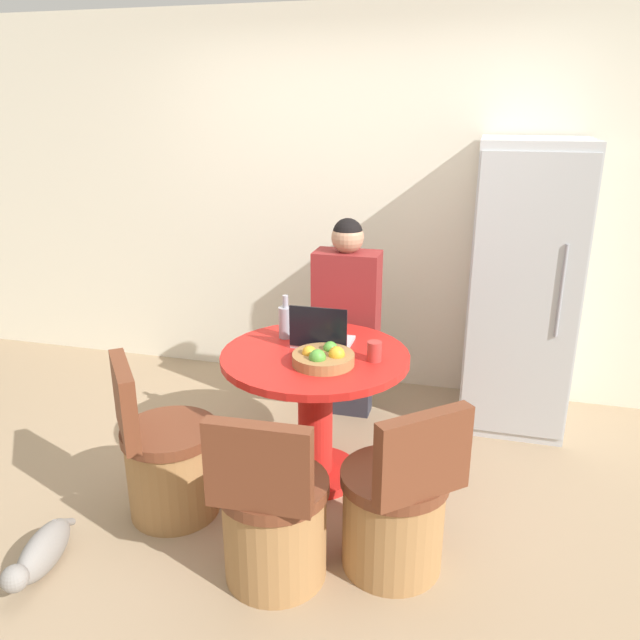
{
  "coord_description": "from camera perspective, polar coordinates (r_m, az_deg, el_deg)",
  "views": [
    {
      "loc": [
        0.84,
        -2.59,
        1.99
      ],
      "look_at": [
        0.04,
        0.42,
        0.9
      ],
      "focal_mm": 35.0,
      "sensor_mm": 36.0,
      "label": 1
    }
  ],
  "objects": [
    {
      "name": "ground_plane",
      "position": [
        3.37,
        -2.57,
        -16.81
      ],
      "size": [
        12.0,
        12.0,
        0.0
      ],
      "primitive_type": "plane",
      "color": "#9E8466"
    },
    {
      "name": "wall_back",
      "position": [
        4.43,
        3.85,
        10.35
      ],
      "size": [
        7.0,
        0.06,
        2.6
      ],
      "color": "silver",
      "rests_on": "ground_plane"
    },
    {
      "name": "refrigerator",
      "position": [
        4.07,
        17.97,
        2.8
      ],
      "size": [
        0.63,
        0.68,
        1.79
      ],
      "color": "silver",
      "rests_on": "ground_plane"
    },
    {
      "name": "dining_table",
      "position": [
        3.36,
        -0.44,
        -6.82
      ],
      "size": [
        0.99,
        0.99,
        0.75
      ],
      "color": "red",
      "rests_on": "ground_plane"
    },
    {
      "name": "chair_near_left_corner",
      "position": [
        3.28,
        -13.72,
        -12.55
      ],
      "size": [
        0.55,
        0.55,
        0.85
      ],
      "rotation": [
        0.0,
        0.0,
        2.24
      ],
      "color": "#9E7042",
      "rests_on": "ground_plane"
    },
    {
      "name": "chair_near_camera",
      "position": [
        2.82,
        -4.29,
        -17.92
      ],
      "size": [
        0.48,
        0.48,
        0.85
      ],
      "rotation": [
        0.0,
        0.0,
        -3.1
      ],
      "color": "#9E7042",
      "rests_on": "ground_plane"
    },
    {
      "name": "chair_near_right_corner",
      "position": [
        2.88,
        6.94,
        -17.05
      ],
      "size": [
        0.55,
        0.55,
        0.85
      ],
      "rotation": [
        0.0,
        0.0,
        -2.42
      ],
      "color": "#9E7042",
      "rests_on": "ground_plane"
    },
    {
      "name": "person_seated",
      "position": [
        3.92,
        2.58,
        0.59
      ],
      "size": [
        0.4,
        0.37,
        1.34
      ],
      "rotation": [
        0.0,
        0.0,
        3.14
      ],
      "color": "#2D2D38",
      "rests_on": "ground_plane"
    },
    {
      "name": "laptop",
      "position": [
        3.34,
        0.14,
        -1.56
      ],
      "size": [
        0.31,
        0.23,
        0.24
      ],
      "rotation": [
        0.0,
        0.0,
        3.14
      ],
      "color": "#B7B7BC",
      "rests_on": "dining_table"
    },
    {
      "name": "fruit_bowl",
      "position": [
        3.11,
        0.32,
        -3.46
      ],
      "size": [
        0.31,
        0.31,
        0.1
      ],
      "color": "olive",
      "rests_on": "dining_table"
    },
    {
      "name": "coffee_cup",
      "position": [
        3.16,
        4.99,
        -2.87
      ],
      "size": [
        0.07,
        0.07,
        0.1
      ],
      "color": "#B2332D",
      "rests_on": "dining_table"
    },
    {
      "name": "bottle",
      "position": [
        3.45,
        -3.15,
        -0.11
      ],
      "size": [
        0.08,
        0.08,
        0.24
      ],
      "color": "#9999A3",
      "rests_on": "dining_table"
    },
    {
      "name": "cat",
      "position": [
        3.2,
        -24.16,
        -18.87
      ],
      "size": [
        0.18,
        0.52,
        0.19
      ],
      "rotation": [
        0.0,
        0.0,
        4.84
      ],
      "color": "gray",
      "rests_on": "ground_plane"
    }
  ]
}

